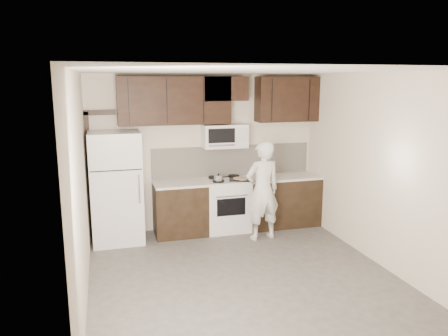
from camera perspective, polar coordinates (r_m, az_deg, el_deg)
name	(u,v)px	position (r m, az deg, el deg)	size (l,w,h in m)	color
floor	(245,279)	(5.99, 2.71, -14.22)	(4.50, 4.50, 0.00)	#494745
back_wall	(205,152)	(7.67, -2.49, 2.08)	(4.00, 4.00, 0.00)	beige
ceiling	(247,71)	(5.40, 2.98, 12.56)	(4.50, 4.50, 0.00)	white
counter_run	(243,203)	(7.73, 2.46, -4.63)	(2.95, 0.64, 0.91)	black
stove	(226,204)	(7.65, 0.30, -4.77)	(0.76, 0.66, 0.94)	silver
backsplash	(232,160)	(7.82, 1.11, 1.00)	(2.90, 0.02, 0.54)	beige
upper_cabinets	(219,99)	(7.46, -0.67, 9.03)	(3.48, 0.35, 0.78)	black
microwave	(224,136)	(7.52, 0.06, 4.21)	(0.76, 0.42, 0.40)	silver
refrigerator	(116,188)	(7.21, -13.88, -2.49)	(0.80, 0.76, 1.80)	silver
door_trim	(91,164)	(7.46, -16.93, 0.53)	(0.50, 0.08, 2.12)	black
saucepan	(219,178)	(7.33, -0.71, -1.37)	(0.26, 0.15, 0.15)	silver
baking_tray	(240,180)	(7.47, 2.14, -1.53)	(0.36, 0.27, 0.02)	black
pizza	(240,179)	(7.46, 2.14, -1.40)	(0.25, 0.25, 0.02)	beige
person	(263,191)	(7.15, 5.06, -2.95)	(0.60, 0.39, 1.65)	white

